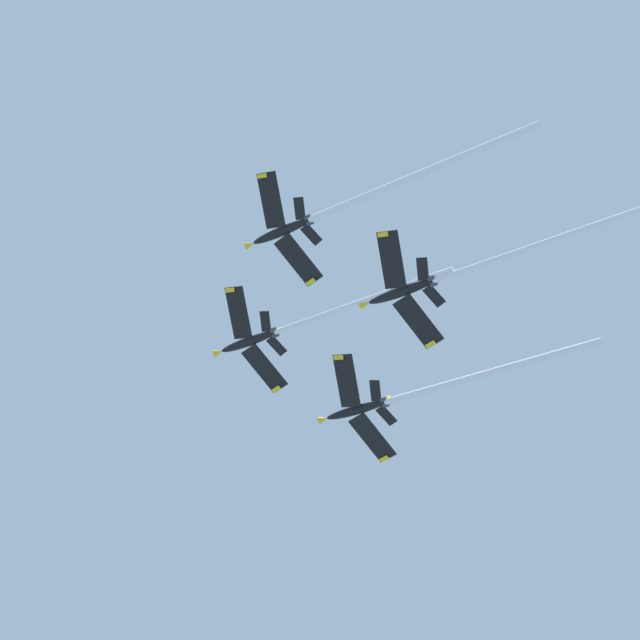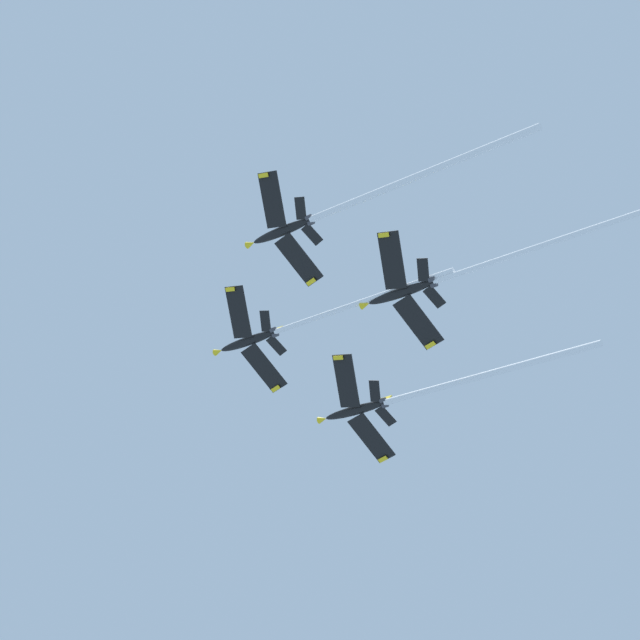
{
  "view_description": "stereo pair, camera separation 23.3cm",
  "coord_description": "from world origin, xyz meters",
  "px_view_note": "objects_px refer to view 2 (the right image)",
  "views": [
    {
      "loc": [
        -2.89,
        -25.46,
        1.88
      ],
      "look_at": [
        24.32,
        -19.31,
        176.38
      ],
      "focal_mm": 60.73,
      "sensor_mm": 36.0,
      "label": 1
    },
    {
      "loc": [
        -2.94,
        -25.23,
        1.88
      ],
      "look_at": [
        24.32,
        -19.31,
        176.38
      ],
      "focal_mm": 60.73,
      "sensor_mm": 36.0,
      "label": 2
    }
  ],
  "objects_px": {
    "jet_slot": "(447,277)",
    "jet_right_wing": "(414,394)",
    "jet_lead": "(288,328)",
    "jet_left_wing": "(348,205)"
  },
  "relations": [
    {
      "from": "jet_slot",
      "to": "jet_right_wing",
      "type": "bearing_deg",
      "value": 24.61
    },
    {
      "from": "jet_left_wing",
      "to": "jet_right_wing",
      "type": "bearing_deg",
      "value": -7.21
    },
    {
      "from": "jet_lead",
      "to": "jet_right_wing",
      "type": "height_order",
      "value": "jet_lead"
    },
    {
      "from": "jet_left_wing",
      "to": "jet_slot",
      "type": "distance_m",
      "value": 19.24
    },
    {
      "from": "jet_left_wing",
      "to": "jet_right_wing",
      "type": "distance_m",
      "value": 32.18
    },
    {
      "from": "jet_lead",
      "to": "jet_left_wing",
      "type": "bearing_deg",
      "value": -142.83
    },
    {
      "from": "jet_lead",
      "to": "jet_right_wing",
      "type": "distance_m",
      "value": 24.12
    },
    {
      "from": "jet_lead",
      "to": "jet_right_wing",
      "type": "xyz_separation_m",
      "value": [
        13.55,
        -17.97,
        -8.68
      ]
    },
    {
      "from": "jet_right_wing",
      "to": "jet_slot",
      "type": "relative_size",
      "value": 1.03
    },
    {
      "from": "jet_lead",
      "to": "jet_left_wing",
      "type": "relative_size",
      "value": 0.9
    }
  ]
}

